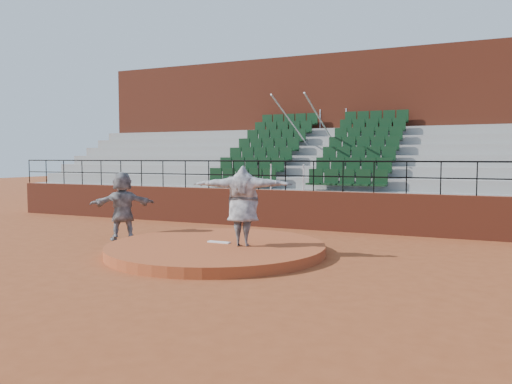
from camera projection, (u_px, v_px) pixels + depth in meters
ground at (216, 253)px, 12.62m from camera, size 90.00×90.00×0.00m
pitchers_mound at (216, 249)px, 12.61m from camera, size 5.50×5.50×0.25m
pitching_rubber at (219, 242)px, 12.74m from camera, size 0.60×0.15×0.03m
boundary_wall at (285, 209)px, 17.14m from camera, size 24.00×0.30×1.30m
wall_railing at (285, 169)px, 17.04m from camera, size 24.04×0.05×1.03m
seating_deck at (317, 182)px, 20.41m from camera, size 24.00×5.97×4.63m
press_box_facade at (341, 134)px, 23.87m from camera, size 24.00×3.00×7.10m
pitcher at (243, 206)px, 12.25m from camera, size 2.51×1.31×1.97m
fielder at (123, 206)px, 14.63m from camera, size 1.81×1.65×2.01m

